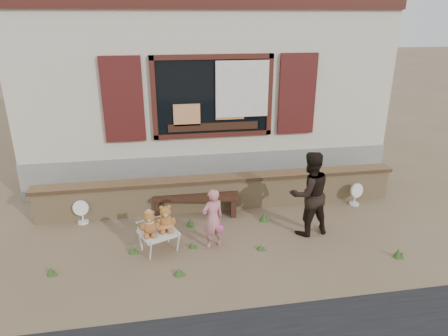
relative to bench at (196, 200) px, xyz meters
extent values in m
plane|color=brown|center=(0.51, -0.77, -0.30)|extent=(80.00, 80.00, 0.00)
cube|color=#B8B095|center=(0.51, 3.73, 2.10)|extent=(8.00, 5.00, 3.20)
cube|color=gray|center=(0.51, 3.73, 0.10)|extent=(8.04, 5.04, 0.80)
cube|color=black|center=(0.51, 1.20, 1.75)|extent=(2.30, 0.04, 1.50)
cube|color=#441A14|center=(0.51, 1.18, 2.55)|extent=(2.50, 0.08, 0.10)
cube|color=#441A14|center=(0.51, 1.18, 0.95)|extent=(2.50, 0.08, 0.10)
cube|color=#441A14|center=(-0.69, 1.18, 1.75)|extent=(0.10, 0.08, 1.70)
cube|color=#441A14|center=(1.71, 1.18, 1.75)|extent=(0.10, 0.08, 1.70)
cube|color=#3A0F11|center=(-1.29, 1.17, 1.75)|extent=(0.80, 0.07, 1.70)
cube|color=#3A0F11|center=(2.31, 1.17, 1.75)|extent=(0.80, 0.07, 1.70)
cube|color=beige|center=(1.11, 1.13, 1.90)|extent=(1.10, 0.02, 1.15)
cube|color=#441A14|center=(0.51, 1.21, 3.55)|extent=(8.00, 0.12, 0.25)
cube|color=black|center=(0.51, 1.17, 1.13)|extent=(1.90, 0.06, 0.16)
cube|color=tan|center=(-0.04, 1.17, 1.40)|extent=(0.55, 0.06, 0.45)
cube|color=#E08447|center=(0.86, 1.17, 1.55)|extent=(0.60, 0.06, 0.55)
cube|color=tan|center=(0.51, 0.23, 0.00)|extent=(7.00, 0.30, 0.60)
cube|color=brown|center=(0.51, 0.23, 0.33)|extent=(7.10, 0.36, 0.07)
cube|color=black|center=(0.00, 0.00, 0.08)|extent=(1.66, 0.58, 0.06)
cube|color=black|center=(-0.70, 0.10, -0.13)|extent=(0.15, 0.32, 0.35)
cube|color=black|center=(0.70, -0.10, -0.13)|extent=(0.15, 0.32, 0.35)
cube|color=beige|center=(-0.73, -1.14, 0.02)|extent=(0.71, 0.68, 0.04)
cylinder|color=silver|center=(-0.87, -1.44, -0.15)|extent=(0.03, 0.03, 0.30)
cylinder|color=silver|center=(-0.43, -1.25, -0.15)|extent=(0.03, 0.03, 0.30)
cylinder|color=silver|center=(-1.03, -1.04, -0.15)|extent=(0.03, 0.03, 0.30)
cylinder|color=silver|center=(-0.60, -0.85, -0.15)|extent=(0.03, 0.03, 0.30)
imported|color=#D57F86|center=(0.15, -1.18, 0.22)|extent=(0.44, 0.36, 1.04)
imported|color=black|center=(1.86, -1.00, 0.45)|extent=(0.82, 0.69, 1.51)
cylinder|color=white|center=(-2.12, 0.03, -0.29)|extent=(0.20, 0.20, 0.04)
cylinder|color=white|center=(-2.12, 0.03, -0.16)|extent=(0.03, 0.03, 0.25)
cylinder|color=white|center=(-2.12, 0.03, 0.02)|extent=(0.30, 0.14, 0.29)
cylinder|color=silver|center=(3.22, -0.10, -0.29)|extent=(0.20, 0.20, 0.04)
cylinder|color=silver|center=(3.22, -0.10, -0.16)|extent=(0.03, 0.03, 0.25)
cylinder|color=silver|center=(3.22, -0.10, 0.02)|extent=(0.30, 0.17, 0.29)
cone|color=#314F1F|center=(0.91, -1.41, -0.26)|extent=(0.13, 0.13, 0.09)
cone|color=#314F1F|center=(-2.33, -1.55, -0.24)|extent=(0.14, 0.14, 0.13)
cone|color=#314F1F|center=(1.23, -0.45, -0.23)|extent=(0.18, 0.18, 0.15)
cone|color=#314F1F|center=(-0.16, -0.41, -0.24)|extent=(0.15, 0.15, 0.14)
cone|color=#314F1F|center=(-0.19, -1.16, -0.26)|extent=(0.12, 0.12, 0.09)
cone|color=#314F1F|center=(3.01, -1.99, -0.23)|extent=(0.14, 0.14, 0.16)
cone|color=#314F1F|center=(-1.16, -1.16, -0.24)|extent=(0.15, 0.15, 0.13)
cone|color=#314F1F|center=(-0.46, -1.87, -0.25)|extent=(0.17, 0.17, 0.10)
camera|label=1|loc=(-0.63, -6.89, 3.31)|focal=32.00mm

